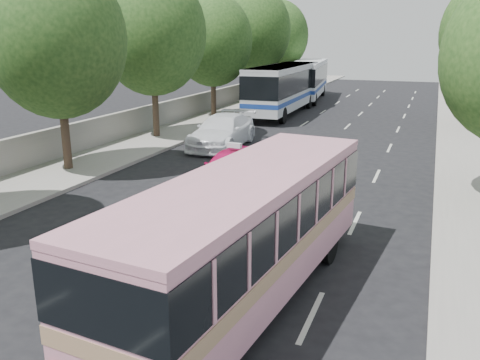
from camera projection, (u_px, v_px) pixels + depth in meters
The scene contains 15 objects.
ground at pixel (178, 252), 13.93m from camera, with size 120.00×120.00×0.00m, color black.
sidewalk_left at pixel (203, 122), 34.81m from camera, with size 4.00×90.00×0.15m, color #9E998E.
sidewalk_right at pixel (474, 139), 28.97m from camera, with size 4.00×90.00×0.12m, color #9E998E.
low_wall at pixel (180, 108), 35.20m from camera, with size 0.30×90.00×1.50m, color #9E998E.
tree_left_b at pixel (56, 33), 20.58m from camera, with size 5.70×5.70×8.88m.
tree_left_c at pixel (153, 28), 27.76m from camera, with size 6.00×6.00×9.35m.
tree_left_d at pixel (213, 37), 35.05m from camera, with size 5.52×5.52×8.60m.
tree_left_e at pixel (253, 27), 41.99m from camera, with size 6.30×6.30×9.82m.
tree_left_f at pixel (279, 33), 49.36m from camera, with size 5.88×5.88×9.16m.
pink_bus at pixel (247, 224), 10.86m from camera, with size 3.28×9.41×2.94m.
pink_taxi at pixel (235, 169), 19.30m from camera, with size 1.96×4.88×1.66m, color #D0125E.
white_pickup at pixel (222, 131), 26.97m from camera, with size 2.37×5.82×1.69m, color white.
tour_coach_front at pixel (284, 85), 38.00m from camera, with size 2.83×12.22×3.65m.
tour_coach_rear at pixel (308, 77), 46.76m from camera, with size 3.95×12.03×3.53m.
taxi_roof_sign at pixel (234, 145), 19.05m from camera, with size 0.55×0.18×0.18m, color silver.
Camera 1 is at (6.18, -11.41, 5.68)m, focal length 38.00 mm.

